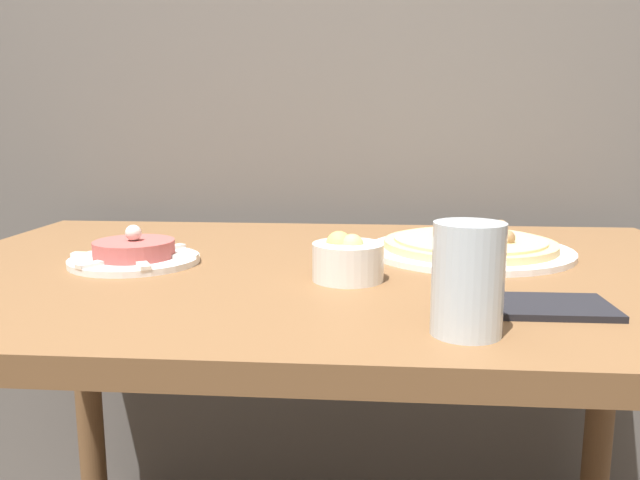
{
  "coord_description": "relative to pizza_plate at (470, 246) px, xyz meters",
  "views": [
    {
      "loc": [
        0.07,
        -0.54,
        1.0
      ],
      "look_at": [
        -0.01,
        0.42,
        0.82
      ],
      "focal_mm": 35.0,
      "sensor_mm": 36.0,
      "label": 1
    }
  ],
  "objects": [
    {
      "name": "tartare_plate",
      "position": [
        -0.55,
        -0.12,
        0.0
      ],
      "size": [
        0.21,
        0.21,
        0.06
      ],
      "color": "white",
      "rests_on": "dining_table"
    },
    {
      "name": "small_bowl",
      "position": [
        -0.2,
        -0.2,
        0.02
      ],
      "size": [
        0.1,
        0.1,
        0.07
      ],
      "color": "white",
      "rests_on": "dining_table"
    },
    {
      "name": "napkin",
      "position": [
        0.03,
        -0.33,
        -0.01
      ],
      "size": [
        0.17,
        0.1,
        0.01
      ],
      "color": "black",
      "rests_on": "dining_table"
    },
    {
      "name": "drinking_glass",
      "position": [
        -0.07,
        -0.43,
        0.05
      ],
      "size": [
        0.08,
        0.08,
        0.12
      ],
      "color": "silver",
      "rests_on": "dining_table"
    },
    {
      "name": "pizza_plate",
      "position": [
        0.0,
        0.0,
        0.0
      ],
      "size": [
        0.35,
        0.35,
        0.06
      ],
      "color": "white",
      "rests_on": "dining_table"
    },
    {
      "name": "dining_table",
      "position": [
        -0.24,
        -0.11,
        -0.12
      ],
      "size": [
        1.28,
        0.84,
        0.78
      ],
      "color": "brown",
      "rests_on": "ground_plane"
    }
  ]
}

